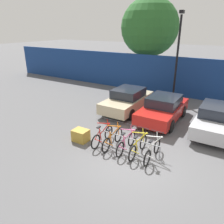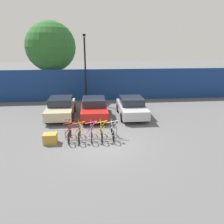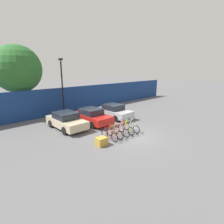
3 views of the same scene
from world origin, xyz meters
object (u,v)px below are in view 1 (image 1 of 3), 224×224
at_px(bicycle_pink, 126,143).
at_px(bike_rack, 128,139).
at_px(bicycle_yellow, 138,146).
at_px(cargo_crate, 81,135).
at_px(bicycle_white, 152,151).
at_px(car_silver, 217,119).
at_px(lamp_post, 178,53).
at_px(bicycle_red, 102,136).
at_px(tree_behind_hoarding, 150,28).
at_px(bicycle_orange, 113,139).
at_px(car_red, 163,109).
at_px(car_beige, 128,100).

bearing_deg(bicycle_pink, bike_rack, 91.25).
bearing_deg(bicycle_yellow, cargo_crate, -174.22).
distance_m(bicycle_white, car_silver, 4.30).
bearing_deg(lamp_post, bike_rack, -87.18).
bearing_deg(bicycle_red, lamp_post, 87.76).
relative_size(bicycle_pink, car_silver, 0.43).
bearing_deg(bike_rack, tree_behind_hoarding, 108.88).
height_order(bicycle_yellow, lamp_post, lamp_post).
relative_size(bicycle_orange, car_red, 0.42).
distance_m(cargo_crate, tree_behind_hoarding, 12.07).
xyz_separation_m(bicycle_pink, car_beige, (-2.18, 4.29, 0.31)).
bearing_deg(tree_behind_hoarding, bicycle_red, -77.21).
bearing_deg(car_silver, bicycle_red, -136.93).
bearing_deg(car_beige, bike_rack, -62.43).
distance_m(car_beige, tree_behind_hoarding, 7.83).
bearing_deg(tree_behind_hoarding, cargo_crate, -82.55).
distance_m(lamp_post, tree_behind_hoarding, 4.55).
xyz_separation_m(bicycle_yellow, car_silver, (2.41, 3.89, 0.31)).
distance_m(bicycle_pink, car_silver, 4.91).
height_order(bicycle_red, bicycle_white, same).
relative_size(bicycle_white, car_silver, 0.43).
bearing_deg(bicycle_red, bicycle_white, 3.50).
relative_size(bicycle_yellow, tree_behind_hoarding, 0.24).
xyz_separation_m(bicycle_yellow, car_beige, (-2.73, 4.29, 0.31)).
distance_m(bike_rack, bicycle_pink, 0.18).
relative_size(bicycle_pink, bicycle_yellow, 1.00).
bearing_deg(lamp_post, bicycle_yellow, -83.19).
xyz_separation_m(bicycle_yellow, cargo_crate, (-2.75, -0.31, -0.10)).
bearing_deg(bicycle_orange, bike_rack, 9.07).
relative_size(bike_rack, car_silver, 0.73).
xyz_separation_m(bicycle_orange, car_red, (0.88, 3.94, 0.31)).
distance_m(bicycle_orange, bicycle_pink, 0.67).
relative_size(bicycle_red, bicycle_yellow, 1.00).
xyz_separation_m(bike_rack, bicycle_pink, (0.01, -0.15, -0.10)).
height_order(bicycle_pink, bicycle_white, same).
bearing_deg(bike_rack, bicycle_white, -7.14).
height_order(bicycle_red, lamp_post, lamp_post).
height_order(bicycle_white, car_red, car_red).
bearing_deg(car_silver, bicycle_orange, -133.02).
bearing_deg(car_red, bicycle_orange, -102.60).
height_order(bike_rack, bicycle_yellow, bicycle_yellow).
xyz_separation_m(bicycle_pink, bicycle_white, (1.17, 0.00, 0.00)).
height_order(car_red, lamp_post, lamp_post).
bearing_deg(bicycle_white, bicycle_orange, -176.45).
bearing_deg(bicycle_pink, cargo_crate, -175.38).
distance_m(bicycle_red, car_beige, 4.41).
xyz_separation_m(car_beige, car_silver, (5.14, -0.40, -0.00)).
xyz_separation_m(car_red, cargo_crate, (-2.41, -4.25, -0.42)).
bearing_deg(bicycle_yellow, tree_behind_hoarding, 110.64).
distance_m(bicycle_yellow, car_red, 3.97).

